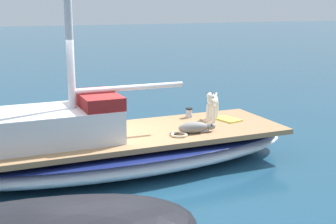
{
  "coord_description": "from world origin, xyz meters",
  "views": [
    {
      "loc": [
        -8.45,
        2.55,
        3.13
      ],
      "look_at": [
        0.0,
        -1.0,
        1.01
      ],
      "focal_mm": 50.42,
      "sensor_mm": 36.0,
      "label": 1
    }
  ],
  "objects": [
    {
      "name": "sailboat_main",
      "position": [
        0.0,
        0.0,
        0.34
      ],
      "size": [
        2.58,
        7.26,
        0.66
      ],
      "color": "white",
      "rests_on": "ground"
    },
    {
      "name": "deck_winch",
      "position": [
        0.73,
        -1.82,
        0.76
      ],
      "size": [
        0.16,
        0.16,
        0.21
      ],
      "color": "#B7B7BC",
      "rests_on": "sailboat_main"
    },
    {
      "name": "dog_white",
      "position": [
        0.24,
        -2.12,
        1.08
      ],
      "size": [
        0.79,
        0.65,
        0.7
      ],
      "color": "silver",
      "rests_on": "sailboat_main"
    },
    {
      "name": "dog_grey",
      "position": [
        -0.47,
        -1.37,
        0.77
      ],
      "size": [
        0.32,
        0.95,
        0.22
      ],
      "color": "gray",
      "rests_on": "sailboat_main"
    },
    {
      "name": "ground_plane",
      "position": [
        0.0,
        0.0,
        0.0
      ],
      "size": [
        120.0,
        120.0,
        0.0
      ],
      "primitive_type": "plane",
      "color": "navy"
    },
    {
      "name": "coiled_rope",
      "position": [
        -0.55,
        -1.0,
        0.68
      ],
      "size": [
        0.32,
        0.32,
        0.04
      ],
      "primitive_type": "torus",
      "color": "beige",
      "rests_on": "sailboat_main"
    },
    {
      "name": "cabin_house",
      "position": [
        -0.01,
        1.12,
        1.01
      ],
      "size": [
        1.42,
        2.23,
        0.84
      ],
      "color": "silver",
      "rests_on": "sailboat_main"
    },
    {
      "name": "deck_towel",
      "position": [
        0.19,
        -2.48,
        0.68
      ],
      "size": [
        0.63,
        0.49,
        0.03
      ],
      "primitive_type": "cube",
      "rotation": [
        0.0,
        0.0,
        0.25
      ],
      "color": "#D8D14C",
      "rests_on": "sailboat_main"
    }
  ]
}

